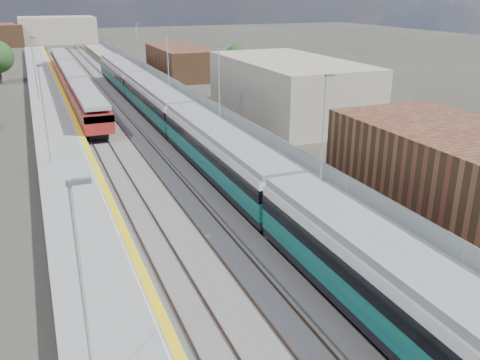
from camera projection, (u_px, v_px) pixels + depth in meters
ground at (140, 119)px, 57.04m from camera, size 320.00×320.00×0.00m
ballast_bed at (116, 116)px, 58.40m from camera, size 10.50×155.00×0.06m
tracks at (119, 112)px, 60.04m from camera, size 8.96×160.00×0.17m
platform_right at (179, 106)px, 60.89m from camera, size 4.70×155.00×8.52m
platform_left at (53, 117)px, 55.80m from camera, size 4.30×155.00×8.52m
green_train at (182, 121)px, 46.36m from camera, size 3.00×83.52×3.31m
red_train at (72, 79)px, 70.76m from camera, size 2.77×56.21×3.50m
tree_d at (237, 58)px, 79.98m from camera, size 4.27×4.27×5.79m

